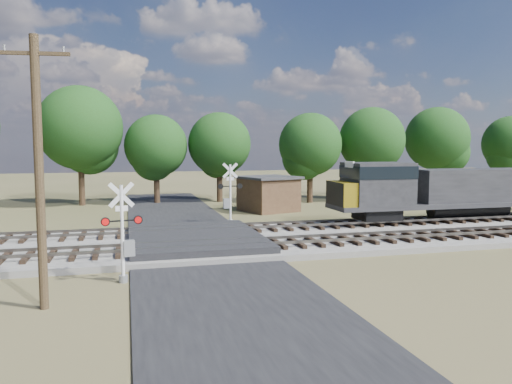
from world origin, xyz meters
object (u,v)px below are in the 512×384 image
object	(u,v)px
utility_pole	(39,167)
equipment_shed	(268,193)
crossing_signal_far	(229,199)
crossing_signal_near	(125,241)

from	to	relation	value
utility_pole	equipment_shed	world-z (taller)	utility_pole
crossing_signal_far	utility_pole	xyz separation A→B (m)	(-9.60, -16.21, 2.97)
crossing_signal_near	utility_pole	world-z (taller)	utility_pole
crossing_signal_near	utility_pole	bearing A→B (deg)	-144.64
crossing_signal_far	utility_pole	bearing A→B (deg)	60.07
utility_pole	equipment_shed	bearing A→B (deg)	63.70
crossing_signal_far	utility_pole	world-z (taller)	utility_pole
crossing_signal_near	crossing_signal_far	xyz separation A→B (m)	(6.98, 13.54, 0.10)
utility_pole	equipment_shed	distance (m)	26.53
utility_pole	crossing_signal_near	bearing A→B (deg)	51.79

